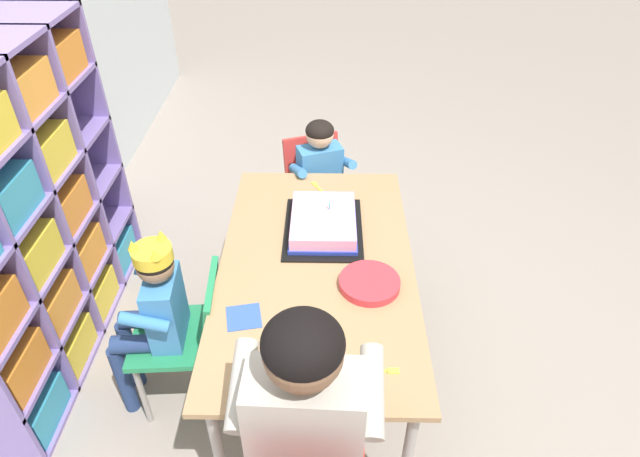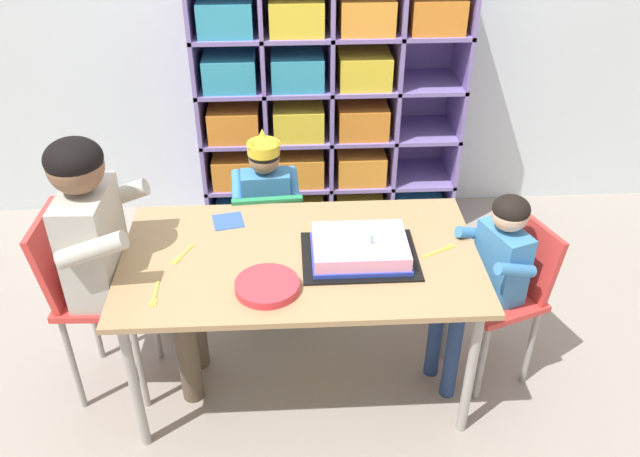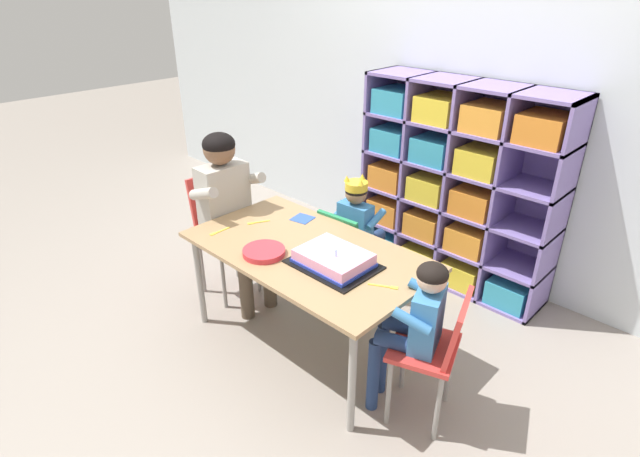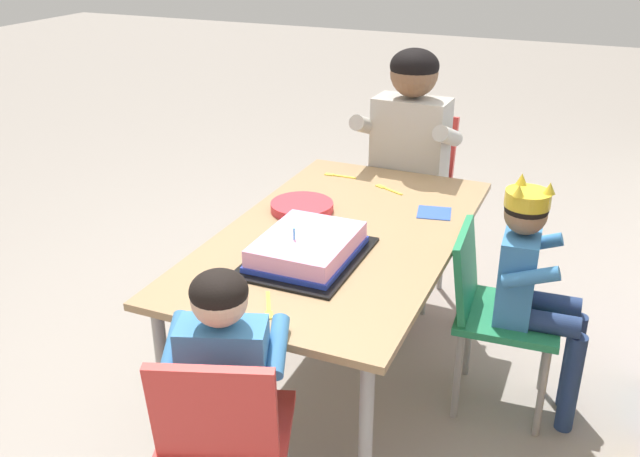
{
  "view_description": "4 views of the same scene",
  "coord_description": "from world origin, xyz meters",
  "px_view_note": "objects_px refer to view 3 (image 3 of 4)",
  "views": [
    {
      "loc": [
        -1.54,
        -0.04,
        1.96
      ],
      "look_at": [
        0.11,
        -0.01,
        0.7
      ],
      "focal_mm": 30.27,
      "sensor_mm": 36.0,
      "label": 1
    },
    {
      "loc": [
        -0.03,
        -1.94,
        2.02
      ],
      "look_at": [
        0.07,
        0.02,
        0.71
      ],
      "focal_mm": 36.96,
      "sensor_mm": 36.0,
      "label": 2
    },
    {
      "loc": [
        1.65,
        -1.61,
        1.9
      ],
      "look_at": [
        0.05,
        0.05,
        0.74
      ],
      "focal_mm": 28.07,
      "sensor_mm": 36.0,
      "label": 3
    },
    {
      "loc": [
        1.92,
        0.75,
        1.57
      ],
      "look_at": [
        0.19,
        0.01,
        0.71
      ],
      "focal_mm": 39.0,
      "sensor_mm": 36.0,
      "label": 4
    }
  ],
  "objects_px": {
    "guest_at_table_side": "(416,319)",
    "adult_helper_seated": "(230,201)",
    "classroom_chair_adult_side": "(221,223)",
    "child_with_crown": "(359,221)",
    "fork_by_napkin": "(385,286)",
    "fork_near_child_seat": "(219,232)",
    "fork_near_cake_tray": "(257,222)",
    "activity_table": "(307,257)",
    "birthday_cake_on_tray": "(334,260)",
    "classroom_chair_blue": "(348,247)",
    "paper_plate_stack": "(264,252)",
    "classroom_chair_guest_side": "(435,347)"
  },
  "relations": [
    {
      "from": "classroom_chair_guest_side",
      "to": "fork_near_cake_tray",
      "type": "relative_size",
      "value": 5.57
    },
    {
      "from": "adult_helper_seated",
      "to": "birthday_cake_on_tray",
      "type": "distance_m",
      "value": 0.89
    },
    {
      "from": "guest_at_table_side",
      "to": "birthday_cake_on_tray",
      "type": "bearing_deg",
      "value": -108.98
    },
    {
      "from": "child_with_crown",
      "to": "fork_by_napkin",
      "type": "bearing_deg",
      "value": 133.66
    },
    {
      "from": "classroom_chair_blue",
      "to": "birthday_cake_on_tray",
      "type": "distance_m",
      "value": 0.68
    },
    {
      "from": "adult_helper_seated",
      "to": "fork_near_cake_tray",
      "type": "relative_size",
      "value": 8.84
    },
    {
      "from": "child_with_crown",
      "to": "paper_plate_stack",
      "type": "height_order",
      "value": "child_with_crown"
    },
    {
      "from": "activity_table",
      "to": "classroom_chair_blue",
      "type": "relative_size",
      "value": 2.05
    },
    {
      "from": "fork_by_napkin",
      "to": "fork_near_cake_tray",
      "type": "distance_m",
      "value": 0.95
    },
    {
      "from": "adult_helper_seated",
      "to": "guest_at_table_side",
      "type": "xyz_separation_m",
      "value": [
        1.38,
        -0.03,
        -0.15
      ]
    },
    {
      "from": "classroom_chair_blue",
      "to": "guest_at_table_side",
      "type": "relative_size",
      "value": 0.76
    },
    {
      "from": "classroom_chair_adult_side",
      "to": "classroom_chair_guest_side",
      "type": "xyz_separation_m",
      "value": [
        1.59,
        0.0,
        -0.07
      ]
    },
    {
      "from": "child_with_crown",
      "to": "classroom_chair_guest_side",
      "type": "height_order",
      "value": "child_with_crown"
    },
    {
      "from": "child_with_crown",
      "to": "fork_near_child_seat",
      "type": "relative_size",
      "value": 6.37
    },
    {
      "from": "classroom_chair_adult_side",
      "to": "adult_helper_seated",
      "type": "relative_size",
      "value": 0.73
    },
    {
      "from": "paper_plate_stack",
      "to": "fork_near_child_seat",
      "type": "xyz_separation_m",
      "value": [
        -0.38,
        -0.01,
        -0.01
      ]
    },
    {
      "from": "classroom_chair_adult_side",
      "to": "fork_near_child_seat",
      "type": "height_order",
      "value": "classroom_chair_adult_side"
    },
    {
      "from": "classroom_chair_guest_side",
      "to": "classroom_chair_blue",
      "type": "bearing_deg",
      "value": -136.73
    },
    {
      "from": "classroom_chair_adult_side",
      "to": "guest_at_table_side",
      "type": "relative_size",
      "value": 0.95
    },
    {
      "from": "activity_table",
      "to": "paper_plate_stack",
      "type": "height_order",
      "value": "paper_plate_stack"
    },
    {
      "from": "guest_at_table_side",
      "to": "child_with_crown",
      "type": "bearing_deg",
      "value": -145.95
    },
    {
      "from": "adult_helper_seated",
      "to": "classroom_chair_adult_side",
      "type": "bearing_deg",
      "value": 90.0
    },
    {
      "from": "classroom_chair_blue",
      "to": "classroom_chair_adult_side",
      "type": "distance_m",
      "value": 0.82
    },
    {
      "from": "classroom_chair_guest_side",
      "to": "paper_plate_stack",
      "type": "distance_m",
      "value": 0.97
    },
    {
      "from": "birthday_cake_on_tray",
      "to": "activity_table",
      "type": "bearing_deg",
      "value": 173.76
    },
    {
      "from": "classroom_chair_adult_side",
      "to": "birthday_cake_on_tray",
      "type": "relative_size",
      "value": 1.9
    },
    {
      "from": "classroom_chair_guest_side",
      "to": "classroom_chair_adult_side",
      "type": "bearing_deg",
      "value": -109.64
    },
    {
      "from": "child_with_crown",
      "to": "fork_by_napkin",
      "type": "relative_size",
      "value": 6.37
    },
    {
      "from": "activity_table",
      "to": "paper_plate_stack",
      "type": "distance_m",
      "value": 0.24
    },
    {
      "from": "classroom_chair_blue",
      "to": "classroom_chair_guest_side",
      "type": "distance_m",
      "value": 1.05
    },
    {
      "from": "classroom_chair_adult_side",
      "to": "fork_near_cake_tray",
      "type": "relative_size",
      "value": 6.44
    },
    {
      "from": "classroom_chair_adult_side",
      "to": "fork_by_napkin",
      "type": "height_order",
      "value": "classroom_chair_adult_side"
    },
    {
      "from": "classroom_chair_blue",
      "to": "child_with_crown",
      "type": "bearing_deg",
      "value": -90.35
    },
    {
      "from": "child_with_crown",
      "to": "birthday_cake_on_tray",
      "type": "height_order",
      "value": "child_with_crown"
    },
    {
      "from": "classroom_chair_guest_side",
      "to": "paper_plate_stack",
      "type": "xyz_separation_m",
      "value": [
        -0.92,
        -0.21,
        0.21
      ]
    },
    {
      "from": "guest_at_table_side",
      "to": "paper_plate_stack",
      "type": "xyz_separation_m",
      "value": [
        -0.82,
        -0.18,
        0.09
      ]
    },
    {
      "from": "classroom_chair_adult_side",
      "to": "fork_by_napkin",
      "type": "relative_size",
      "value": 6.08
    },
    {
      "from": "activity_table",
      "to": "adult_helper_seated",
      "type": "relative_size",
      "value": 1.2
    },
    {
      "from": "activity_table",
      "to": "child_with_crown",
      "type": "relative_size",
      "value": 1.57
    },
    {
      "from": "classroom_chair_adult_side",
      "to": "classroom_chair_guest_side",
      "type": "distance_m",
      "value": 1.59
    },
    {
      "from": "child_with_crown",
      "to": "birthday_cake_on_tray",
      "type": "xyz_separation_m",
      "value": [
        0.35,
        -0.63,
        0.13
      ]
    },
    {
      "from": "guest_at_table_side",
      "to": "adult_helper_seated",
      "type": "bearing_deg",
      "value": -110.85
    },
    {
      "from": "classroom_chair_adult_side",
      "to": "adult_helper_seated",
      "type": "bearing_deg",
      "value": -90.0
    },
    {
      "from": "fork_near_cake_tray",
      "to": "fork_near_child_seat",
      "type": "bearing_deg",
      "value": -169.3
    },
    {
      "from": "child_with_crown",
      "to": "paper_plate_stack",
      "type": "xyz_separation_m",
      "value": [
        0.02,
        -0.8,
        0.11
      ]
    },
    {
      "from": "child_with_crown",
      "to": "fork_by_napkin",
      "type": "xyz_separation_m",
      "value": [
        0.66,
        -0.6,
        0.1
      ]
    },
    {
      "from": "classroom_chair_adult_side",
      "to": "paper_plate_stack",
      "type": "bearing_deg",
      "value": -104.92
    },
    {
      "from": "classroom_chair_blue",
      "to": "paper_plate_stack",
      "type": "xyz_separation_m",
      "value": [
        0.02,
        -0.69,
        0.25
      ]
    },
    {
      "from": "classroom_chair_blue",
      "to": "fork_near_cake_tray",
      "type": "height_order",
      "value": "classroom_chair_blue"
    },
    {
      "from": "fork_near_child_seat",
      "to": "fork_near_cake_tray",
      "type": "relative_size",
      "value": 1.06
    }
  ]
}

